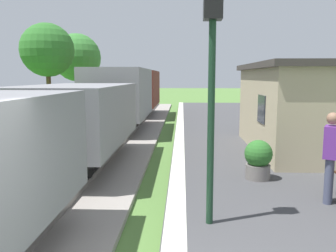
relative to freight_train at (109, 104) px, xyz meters
name	(u,v)px	position (x,y,z in m)	size (l,w,h in m)	color
freight_train	(109,104)	(0.00, 0.00, 0.00)	(2.50, 26.00, 2.72)	gray
station_hut	(305,107)	(6.80, -2.48, 0.10)	(3.50, 5.80, 2.78)	tan
person_waiting	(331,154)	(5.66, -7.32, -0.37)	(0.39, 0.45, 1.71)	#474C66
potted_planter	(258,159)	(4.67, -5.79, -0.83)	(0.64, 0.64, 0.92)	slate
lamp_post_near	(212,64)	(3.35, -8.36, 1.25)	(0.28, 0.28, 3.70)	#193823
tree_field_left	(47,50)	(-5.29, 7.64, 2.64)	(3.23, 3.23, 5.83)	#4C3823
tree_field_distant	(77,58)	(-4.98, 12.65, 2.47)	(3.54, 3.54, 5.80)	#4C3823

